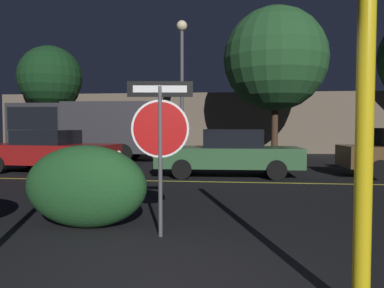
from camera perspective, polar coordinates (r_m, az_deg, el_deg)
road_center_stripe at (r=10.79m, az=2.54°, el=-5.76°), size 33.25×0.12×0.01m
stop_sign at (r=5.36m, az=-4.87°, el=2.47°), size 0.93×0.14×2.23m
yellow_pole_right at (r=3.36m, az=24.79°, el=2.17°), size 0.14×0.14×3.15m
hedge_bush_1 at (r=6.13m, az=-15.86°, el=-6.24°), size 1.95×0.89×1.30m
passing_car_1 at (r=14.04m, az=-20.81°, el=-0.97°), size 4.76×2.33×1.46m
passing_car_2 at (r=12.02m, az=5.70°, el=-1.38°), size 4.68×1.97×1.50m
delivery_truck at (r=18.09m, az=-16.34°, el=2.49°), size 6.67×2.87×2.67m
street_lamp at (r=17.07m, az=-1.54°, el=11.70°), size 0.48×0.48×6.30m
tree_1 at (r=24.59m, az=-20.80°, el=9.40°), size 3.81×3.81×6.45m
tree_2 at (r=18.78m, az=12.57°, el=12.47°), size 4.94×4.94×7.27m
building_backdrop at (r=24.25m, az=3.88°, el=3.20°), size 27.00×4.00×3.60m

